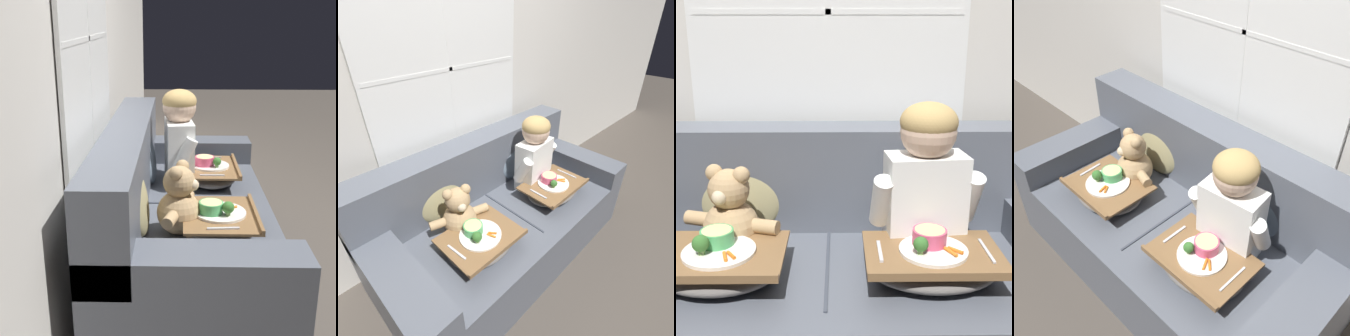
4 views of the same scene
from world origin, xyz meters
The scene contains 9 objects.
ground_plane centered at (0.00, 0.00, 0.00)m, with size 14.00×14.00×0.00m, color #4C443D.
wall_back_with_window centered at (0.00, 0.56, 1.30)m, with size 8.00×0.08×2.60m.
couch centered at (0.00, 0.06, 0.31)m, with size 1.89×0.89×0.86m.
throw_pillow_behind_child centered at (0.36, 0.26, 0.61)m, with size 0.38×0.18×0.39m.
throw_pillow_behind_teddy centered at (-0.36, 0.26, 0.61)m, with size 0.37×0.18×0.39m.
child_figure centered at (0.36, 0.05, 0.75)m, with size 0.42×0.22×0.58m.
teddy_bear centered at (-0.36, 0.05, 0.58)m, with size 0.38×0.27×0.35m.
lap_tray_child centered at (0.36, -0.14, 0.49)m, with size 0.47×0.34×0.17m.
lap_tray_teddy centered at (-0.36, -0.14, 0.49)m, with size 0.44×0.35×0.18m.
Camera 4 is at (1.14, -1.03, 1.96)m, focal length 42.00 mm.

